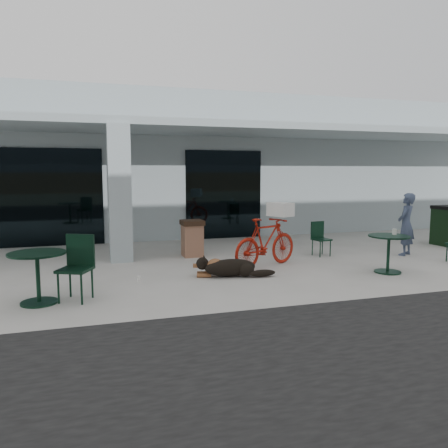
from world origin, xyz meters
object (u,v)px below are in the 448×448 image
object	(u,v)px
cafe_table_far	(388,254)
person	(406,224)
cafe_chair_far_a	(321,239)
bicycle	(266,242)
trash_receptacle	(192,238)
cafe_table_near	(38,278)
dog	(230,267)
cafe_chair_near	(75,269)

from	to	relation	value
cafe_table_far	person	xyz separation A→B (m)	(1.63, 1.47, 0.39)
cafe_table_far	cafe_chair_far_a	bearing A→B (deg)	101.35
bicycle	person	distance (m)	3.83
cafe_table_far	trash_receptacle	world-z (taller)	trash_receptacle
cafe_table_near	dog	bearing A→B (deg)	13.32
cafe_table_far	trash_receptacle	size ratio (longest dim) A/B	0.93
cafe_table_near	cafe_chair_near	bearing A→B (deg)	-1.23
dog	trash_receptacle	distance (m)	2.28
cafe_table_near	person	distance (m)	8.42
dog	bicycle	bearing A→B (deg)	46.70
cafe_chair_far_a	person	xyz separation A→B (m)	(2.03, -0.53, 0.35)
cafe_table_near	trash_receptacle	xyz separation A→B (m)	(3.16, 3.06, 0.04)
cafe_table_near	person	xyz separation A→B (m)	(8.24, 1.67, 0.36)
cafe_chair_near	cafe_chair_far_a	distance (m)	6.07
cafe_chair_near	cafe_table_near	bearing A→B (deg)	-156.39
dog	cafe_chair_near	bearing A→B (deg)	-149.26
bicycle	person	world-z (taller)	person
bicycle	cafe_chair_near	distance (m)	4.14
bicycle	trash_receptacle	world-z (taller)	bicycle
bicycle	trash_receptacle	bearing A→B (deg)	14.69
bicycle	cafe_table_near	world-z (taller)	bicycle
cafe_chair_near	cafe_table_far	distance (m)	6.06
dog	cafe_table_far	xyz separation A→B (m)	(3.19, -0.62, 0.19)
cafe_chair_far_a	trash_receptacle	xyz separation A→B (m)	(-3.05, 0.87, 0.02)
cafe_table_near	cafe_chair_far_a	distance (m)	6.59
cafe_table_near	cafe_chair_far_a	bearing A→B (deg)	19.43
trash_receptacle	cafe_table_near	bearing A→B (deg)	-135.98
cafe_table_far	trash_receptacle	bearing A→B (deg)	140.26
dog	trash_receptacle	size ratio (longest dim) A/B	1.35
bicycle	person	size ratio (longest dim) A/B	1.17
dog	cafe_table_near	xyz separation A→B (m)	(-3.42, -0.81, 0.21)
cafe_chair_far_a	person	size ratio (longest dim) A/B	0.54
trash_receptacle	cafe_chair_far_a	bearing A→B (deg)	-15.88
bicycle	cafe_table_far	size ratio (longest dim) A/B	2.18
cafe_table_near	cafe_table_far	distance (m)	6.61
person	bicycle	bearing A→B (deg)	-28.71
bicycle	cafe_table_far	bearing A→B (deg)	-142.99
bicycle	cafe_table_near	size ratio (longest dim) A/B	2.07
cafe_chair_near	bicycle	bearing A→B (deg)	45.35
person	trash_receptacle	size ratio (longest dim) A/B	1.74
dog	person	bearing A→B (deg)	24.82
dog	cafe_table_far	size ratio (longest dim) A/B	1.46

